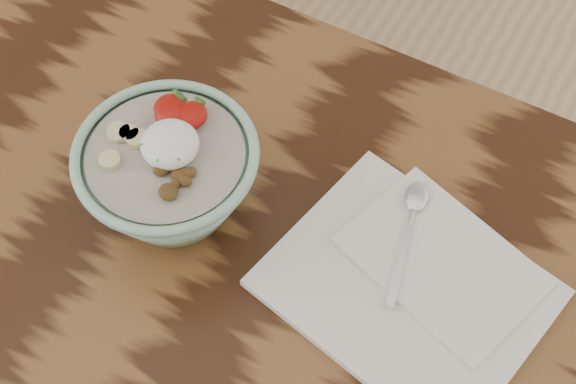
# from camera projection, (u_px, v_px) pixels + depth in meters

# --- Properties ---
(table) EXTENTS (1.60, 0.90, 0.75)m
(table) POSITION_uv_depth(u_px,v_px,m) (76.00, 283.00, 0.98)
(table) COLOR black
(table) RESTS_ON ground
(breakfast_bowl) EXTENTS (0.20, 0.20, 0.14)m
(breakfast_bowl) POSITION_uv_depth(u_px,v_px,m) (170.00, 174.00, 0.87)
(breakfast_bowl) COLOR #8ABAA0
(breakfast_bowl) RESTS_ON table
(napkin) EXTENTS (0.32, 0.28, 0.02)m
(napkin) POSITION_uv_depth(u_px,v_px,m) (414.00, 282.00, 0.87)
(napkin) COLOR white
(napkin) RESTS_ON table
(spoon) EXTENTS (0.05, 0.16, 0.01)m
(spoon) POSITION_uv_depth(u_px,v_px,m) (412.00, 213.00, 0.90)
(spoon) COLOR silver
(spoon) RESTS_ON napkin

